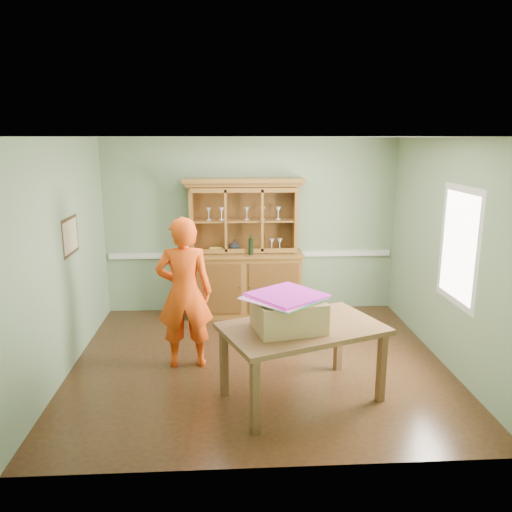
{
  "coord_description": "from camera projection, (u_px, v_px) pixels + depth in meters",
  "views": [
    {
      "loc": [
        -0.37,
        -5.64,
        2.7
      ],
      "look_at": [
        -0.01,
        0.4,
        1.25
      ],
      "focal_mm": 35.0,
      "sensor_mm": 36.0,
      "label": 1
    }
  ],
  "objects": [
    {
      "name": "person",
      "position": [
        184.0,
        293.0,
        5.87
      ],
      "size": [
        0.67,
        0.45,
        1.82
      ],
      "primitive_type": "imported",
      "rotation": [
        0.0,
        0.0,
        3.16
      ],
      "color": "#F84B0F",
      "rests_on": "floor"
    },
    {
      "name": "cardboard_box",
      "position": [
        288.0,
        315.0,
        5.0
      ],
      "size": [
        0.76,
        0.66,
        0.31
      ],
      "primitive_type": "cube",
      "rotation": [
        0.0,
        0.0,
        0.21
      ],
      "color": "#9E7F51",
      "rests_on": "dining_table"
    },
    {
      "name": "window_panel",
      "position": [
        458.0,
        246.0,
        5.61
      ],
      "size": [
        0.03,
        0.96,
        1.36
      ],
      "color": "silver",
      "rests_on": "wall_right"
    },
    {
      "name": "kite_stack",
      "position": [
        284.0,
        298.0,
        4.95
      ],
      "size": [
        0.89,
        0.89,
        0.05
      ],
      "rotation": [
        0.0,
        0.0,
        0.74
      ],
      "color": "orange",
      "rests_on": "cardboard_box"
    },
    {
      "name": "floor",
      "position": [
        259.0,
        363.0,
        6.12
      ],
      "size": [
        4.5,
        4.5,
        0.0
      ],
      "primitive_type": "plane",
      "color": "#492D17",
      "rests_on": "ground"
    },
    {
      "name": "dining_table",
      "position": [
        303.0,
        335.0,
        5.14
      ],
      "size": [
        1.85,
        1.48,
        0.81
      ],
      "rotation": [
        0.0,
        0.0,
        0.37
      ],
      "color": "brown",
      "rests_on": "floor"
    },
    {
      "name": "framed_map",
      "position": [
        71.0,
        236.0,
        5.93
      ],
      "size": [
        0.03,
        0.6,
        0.46
      ],
      "color": "#352615",
      "rests_on": "wall_left"
    },
    {
      "name": "china_hutch",
      "position": [
        244.0,
        268.0,
        7.65
      ],
      "size": [
        1.79,
        0.59,
        2.11
      ],
      "color": "brown",
      "rests_on": "floor"
    },
    {
      "name": "wall_left",
      "position": [
        62.0,
        258.0,
        5.68
      ],
      "size": [
        0.0,
        4.0,
        4.0
      ],
      "primitive_type": "plane",
      "rotation": [
        1.57,
        0.0,
        1.57
      ],
      "color": "gray",
      "rests_on": "floor"
    },
    {
      "name": "wall_right",
      "position": [
        448.0,
        253.0,
        5.93
      ],
      "size": [
        0.0,
        4.0,
        4.0
      ],
      "primitive_type": "plane",
      "rotation": [
        1.57,
        0.0,
        -1.57
      ],
      "color": "gray",
      "rests_on": "floor"
    },
    {
      "name": "ceiling",
      "position": [
        259.0,
        137.0,
        5.49
      ],
      "size": [
        4.5,
        4.5,
        0.0
      ],
      "primitive_type": "plane",
      "rotation": [
        3.14,
        0.0,
        0.0
      ],
      "color": "white",
      "rests_on": "wall_back"
    },
    {
      "name": "chair_rail",
      "position": [
        251.0,
        255.0,
        7.83
      ],
      "size": [
        4.41,
        0.05,
        0.08
      ],
      "primitive_type": "cube",
      "color": "silver",
      "rests_on": "wall_back"
    },
    {
      "name": "wall_front",
      "position": [
        276.0,
        315.0,
        3.87
      ],
      "size": [
        4.5,
        0.0,
        4.5
      ],
      "primitive_type": "plane",
      "rotation": [
        -1.57,
        0.0,
        0.0
      ],
      "color": "gray",
      "rests_on": "floor"
    },
    {
      "name": "wall_back",
      "position": [
        251.0,
        226.0,
        7.75
      ],
      "size": [
        4.5,
        0.0,
        4.5
      ],
      "primitive_type": "plane",
      "rotation": [
        1.57,
        0.0,
        0.0
      ],
      "color": "gray",
      "rests_on": "floor"
    }
  ]
}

